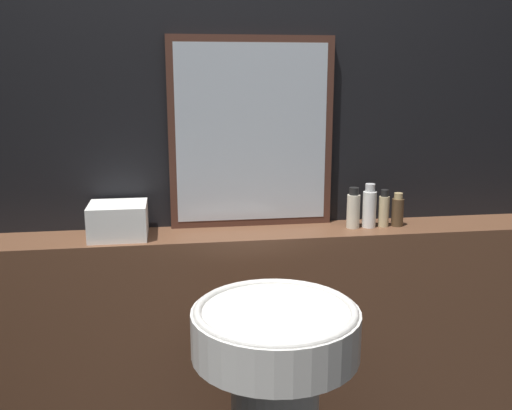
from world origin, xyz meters
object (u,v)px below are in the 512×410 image
shampoo_bottle (353,209)px  conditioner_bottle (369,207)px  towel_stack (118,221)px  body_wash_bottle (398,211)px  lotion_bottle (384,210)px  mirror (251,133)px

shampoo_bottle → conditioner_bottle: conditioner_bottle is taller
towel_stack → shampoo_bottle: shampoo_bottle is taller
body_wash_bottle → shampoo_bottle: bearing=-180.0°
towel_stack → body_wash_bottle: bearing=0.0°
shampoo_bottle → lotion_bottle: shampoo_bottle is taller
conditioner_bottle → body_wash_bottle: size_ratio=1.30×
lotion_bottle → body_wash_bottle: lotion_bottle is taller
towel_stack → lotion_bottle: size_ratio=1.41×
mirror → conditioner_bottle: 0.50m
lotion_bottle → conditioner_bottle: bearing=180.0°
towel_stack → conditioner_bottle: size_ratio=1.21×
shampoo_bottle → lotion_bottle: bearing=0.0°
towel_stack → lotion_bottle: bearing=0.0°
shampoo_bottle → mirror: bearing=165.7°
mirror → body_wash_bottle: size_ratio=5.48×
mirror → shampoo_bottle: bearing=-14.3°
towel_stack → body_wash_bottle: 0.99m
mirror → conditioner_bottle: (0.41, -0.09, -0.26)m
towel_stack → body_wash_bottle: size_ratio=1.57×
conditioner_bottle → body_wash_bottle: 0.11m
mirror → conditioner_bottle: bearing=-12.3°
shampoo_bottle → body_wash_bottle: shampoo_bottle is taller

